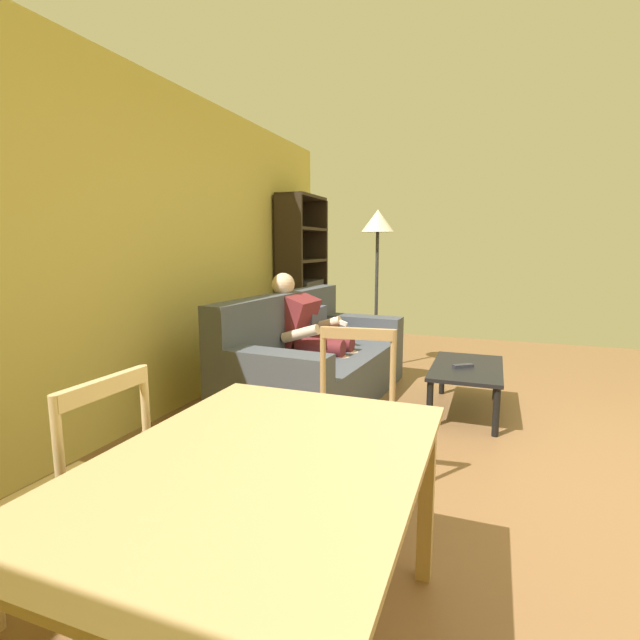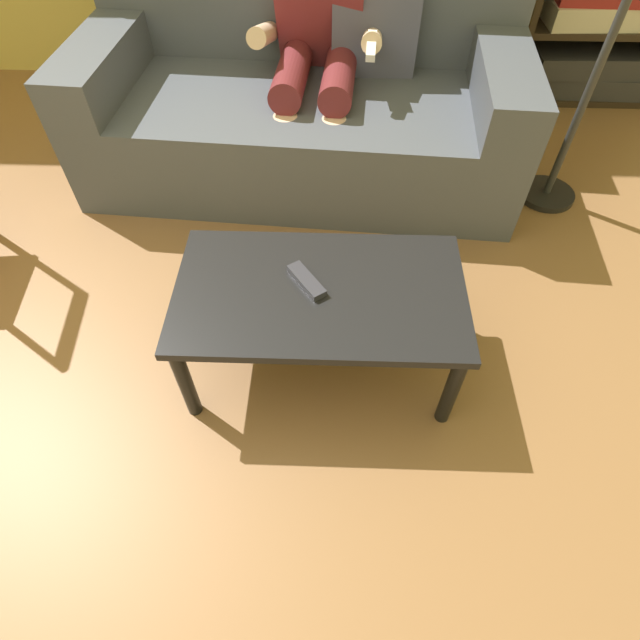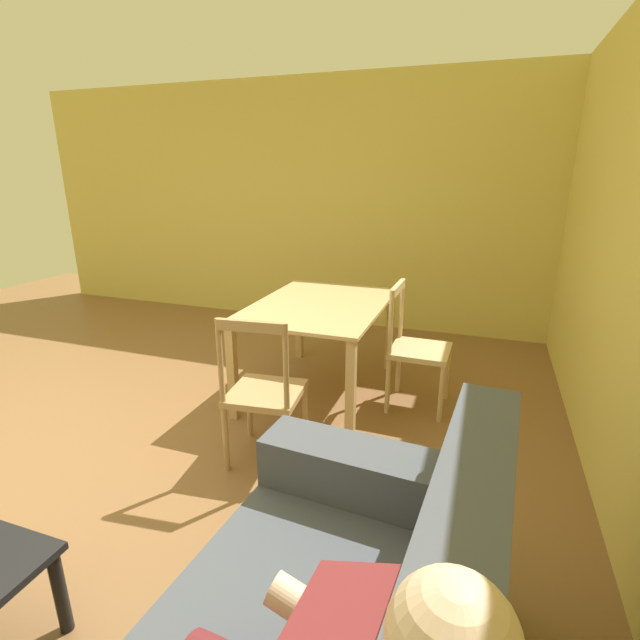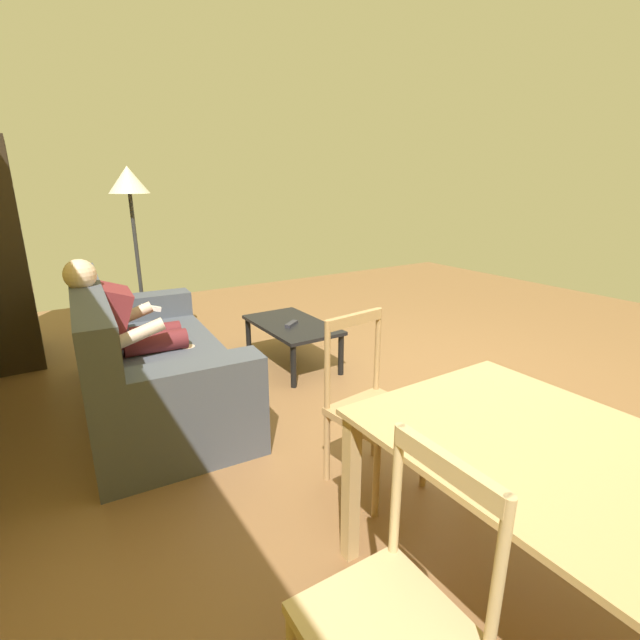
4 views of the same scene
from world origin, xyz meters
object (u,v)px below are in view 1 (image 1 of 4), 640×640
object	(u,v)px
person_lounging	(309,333)
couch	(313,363)
dining_table	(259,490)
dining_chair_facing_couch	(351,429)
coffee_table	(467,372)
tv_remote	(463,366)
bookshelf	(302,295)
dining_chair_near_wall	(79,499)
floor_lamp	(378,236)

from	to	relation	value
person_lounging	couch	bearing A→B (deg)	-139.70
dining_table	dining_chair_facing_couch	world-z (taller)	dining_chair_facing_couch
coffee_table	tv_remote	bearing A→B (deg)	148.20
dining_table	bookshelf	bearing A→B (deg)	21.05
coffee_table	bookshelf	bearing A→B (deg)	53.75
tv_remote	dining_chair_near_wall	distance (m)	2.95
dining_chair_near_wall	coffee_table	bearing A→B (deg)	-23.98
coffee_table	dining_table	xyz separation A→B (m)	(-2.74, 0.47, 0.29)
coffee_table	dining_table	bearing A→B (deg)	170.26
tv_remote	dining_table	xyz separation A→B (m)	(-2.70, 0.44, 0.23)
couch	dining_chair_facing_couch	distance (m)	1.82
person_lounging	dining_chair_near_wall	distance (m)	2.70
person_lounging	tv_remote	distance (m)	1.36
tv_remote	person_lounging	bearing A→B (deg)	54.98
couch	dining_chair_near_wall	size ratio (longest dim) A/B	2.30
dining_table	floor_lamp	size ratio (longest dim) A/B	0.76
couch	bookshelf	distance (m)	1.91
coffee_table	floor_lamp	bearing A→B (deg)	43.03
tv_remote	dining_table	world-z (taller)	dining_table
bookshelf	floor_lamp	size ratio (longest dim) A/B	1.13
floor_lamp	tv_remote	bearing A→B (deg)	-138.89
dining_table	dining_chair_near_wall	bearing A→B (deg)	90.04
dining_chair_near_wall	floor_lamp	size ratio (longest dim) A/B	0.53
coffee_table	couch	bearing A→B (deg)	95.42
couch	bookshelf	bearing A→B (deg)	25.67
tv_remote	bookshelf	xyz separation A→B (m)	(1.60, 2.10, 0.35)
dining_table	floor_lamp	distance (m)	4.00
dining_chair_near_wall	bookshelf	bearing A→B (deg)	11.89
coffee_table	person_lounging	bearing A→B (deg)	92.19
coffee_table	floor_lamp	world-z (taller)	floor_lamp
person_lounging	floor_lamp	bearing A→B (deg)	-15.87
dining_table	dining_chair_facing_couch	size ratio (longest dim) A/B	1.42
person_lounging	dining_table	bearing A→B (deg)	-161.36
couch	person_lounging	distance (m)	0.28
couch	bookshelf	xyz separation A→B (m)	(1.68, 0.81, 0.42)
tv_remote	dining_chair_near_wall	xyz separation A→B (m)	(-2.70, 1.19, 0.05)
dining_table	dining_chair_near_wall	distance (m)	0.77
bookshelf	dining_chair_near_wall	world-z (taller)	bookshelf
bookshelf	dining_chair_near_wall	size ratio (longest dim) A/B	2.14
coffee_table	dining_chair_near_wall	xyz separation A→B (m)	(-2.74, 1.22, 0.11)
person_lounging	bookshelf	distance (m)	1.78
couch	dining_table	xyz separation A→B (m)	(-2.62, -0.85, 0.30)
coffee_table	tv_remote	size ratio (longest dim) A/B	5.68
dining_chair_facing_couch	couch	bearing A→B (deg)	27.60
couch	dining_table	size ratio (longest dim) A/B	1.59
couch	bookshelf	world-z (taller)	bookshelf
couch	person_lounging	bearing A→B (deg)	40.30
dining_chair_facing_couch	floor_lamp	size ratio (longest dim) A/B	0.54
couch	dining_chair_near_wall	distance (m)	2.62
dining_chair_near_wall	dining_chair_facing_couch	xyz separation A→B (m)	(1.01, -0.75, -0.01)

